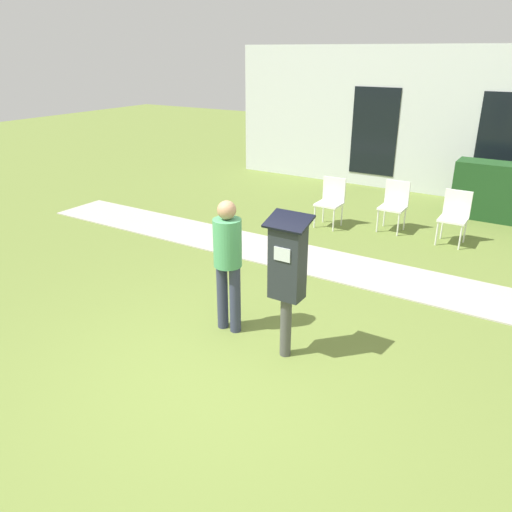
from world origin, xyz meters
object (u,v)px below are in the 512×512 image
(outdoor_chair_right, at_px, (455,213))
(parking_meter, at_px, (287,269))
(person_standing, at_px, (228,257))
(outdoor_chair_left, at_px, (331,198))
(outdoor_chair_middle, at_px, (395,202))

(outdoor_chair_right, bearing_deg, parking_meter, -105.76)
(person_standing, distance_m, outdoor_chair_right, 4.70)
(outdoor_chair_left, bearing_deg, outdoor_chair_middle, 6.75)
(person_standing, distance_m, outdoor_chair_middle, 4.56)
(outdoor_chair_middle, bearing_deg, outdoor_chair_right, -3.52)
(outdoor_chair_left, xyz_separation_m, outdoor_chair_middle, (1.07, 0.38, 0.00))
(person_standing, bearing_deg, outdoor_chair_right, 31.10)
(parking_meter, xyz_separation_m, outdoor_chair_middle, (-0.31, 4.64, -0.49))
(parking_meter, relative_size, outdoor_chair_left, 1.77)
(person_standing, bearing_deg, outdoor_chair_middle, 44.44)
(outdoor_chair_left, relative_size, outdoor_chair_right, 1.00)
(parking_meter, relative_size, outdoor_chair_middle, 1.77)
(outdoor_chair_middle, bearing_deg, outdoor_chair_left, -157.87)
(outdoor_chair_middle, height_order, outdoor_chair_right, same)
(person_standing, height_order, outdoor_chair_right, person_standing)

